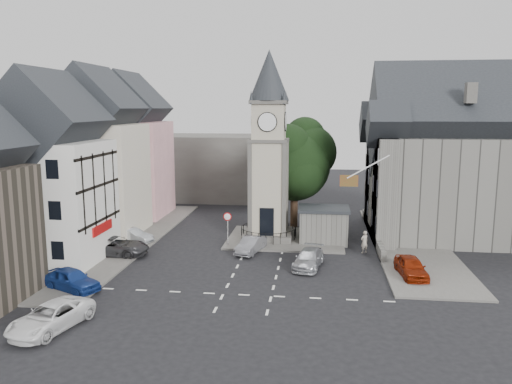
# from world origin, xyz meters

# --- Properties ---
(ground) EXTENTS (120.00, 120.00, 0.00)m
(ground) POSITION_xyz_m (0.00, 0.00, 0.00)
(ground) COLOR black
(ground) RESTS_ON ground
(pavement_west) EXTENTS (6.00, 30.00, 0.14)m
(pavement_west) POSITION_xyz_m (-12.50, 6.00, 0.07)
(pavement_west) COLOR #595651
(pavement_west) RESTS_ON ground
(pavement_east) EXTENTS (6.00, 26.00, 0.14)m
(pavement_east) POSITION_xyz_m (12.00, 8.00, 0.07)
(pavement_east) COLOR #595651
(pavement_east) RESTS_ON ground
(central_island) EXTENTS (10.00, 8.00, 0.16)m
(central_island) POSITION_xyz_m (1.50, 8.00, 0.08)
(central_island) COLOR #595651
(central_island) RESTS_ON ground
(road_markings) EXTENTS (20.00, 8.00, 0.01)m
(road_markings) POSITION_xyz_m (0.00, -5.50, 0.01)
(road_markings) COLOR silver
(road_markings) RESTS_ON ground
(clock_tower) EXTENTS (4.86, 4.86, 16.25)m
(clock_tower) POSITION_xyz_m (0.00, 7.99, 8.12)
(clock_tower) COLOR #4C4944
(clock_tower) RESTS_ON ground
(stone_shelter) EXTENTS (4.30, 3.30, 3.08)m
(stone_shelter) POSITION_xyz_m (4.80, 7.50, 1.55)
(stone_shelter) COLOR #5F5D57
(stone_shelter) RESTS_ON ground
(town_tree) EXTENTS (7.20, 7.20, 10.80)m
(town_tree) POSITION_xyz_m (2.00, 13.00, 6.97)
(town_tree) COLOR black
(town_tree) RESTS_ON ground
(warning_sign_post) EXTENTS (0.70, 0.19, 2.85)m
(warning_sign_post) POSITION_xyz_m (-3.20, 5.43, 2.03)
(warning_sign_post) COLOR black
(warning_sign_post) RESTS_ON ground
(terrace_pink) EXTENTS (8.10, 7.60, 12.80)m
(terrace_pink) POSITION_xyz_m (-15.50, 16.00, 6.58)
(terrace_pink) COLOR #C98A92
(terrace_pink) RESTS_ON ground
(terrace_cream) EXTENTS (8.10, 7.60, 12.80)m
(terrace_cream) POSITION_xyz_m (-15.50, 8.00, 6.58)
(terrace_cream) COLOR beige
(terrace_cream) RESTS_ON ground
(terrace_tudor) EXTENTS (8.10, 7.60, 12.00)m
(terrace_tudor) POSITION_xyz_m (-15.50, 0.00, 6.19)
(terrace_tudor) COLOR silver
(terrace_tudor) RESTS_ON ground
(backdrop_west) EXTENTS (20.00, 10.00, 8.00)m
(backdrop_west) POSITION_xyz_m (-12.00, 28.00, 4.00)
(backdrop_west) COLOR #4C4944
(backdrop_west) RESTS_ON ground
(east_building) EXTENTS (14.40, 11.40, 12.60)m
(east_building) POSITION_xyz_m (15.59, 11.00, 6.26)
(east_building) COLOR #5F5D57
(east_building) RESTS_ON ground
(east_boundary_wall) EXTENTS (0.40, 16.00, 0.90)m
(east_boundary_wall) POSITION_xyz_m (9.20, 10.00, 0.45)
(east_boundary_wall) COLOR #5F5D57
(east_boundary_wall) RESTS_ON ground
(flagpole) EXTENTS (3.68, 0.10, 2.74)m
(flagpole) POSITION_xyz_m (8.00, 4.00, 7.00)
(flagpole) COLOR white
(flagpole) RESTS_ON ground
(car_west_blue) EXTENTS (4.49, 3.30, 1.42)m
(car_west_blue) POSITION_xyz_m (-11.19, -6.00, 0.71)
(car_west_blue) COLOR navy
(car_west_blue) RESTS_ON ground
(car_west_silver) EXTENTS (3.91, 2.30, 1.22)m
(car_west_silver) POSITION_xyz_m (-11.50, 5.41, 0.61)
(car_west_silver) COLOR #AEB2B7
(car_west_silver) RESTS_ON ground
(car_west_grey) EXTENTS (5.38, 2.50, 1.49)m
(car_west_grey) POSITION_xyz_m (-11.50, 1.56, 0.75)
(car_west_grey) COLOR #303033
(car_west_grey) RESTS_ON ground
(car_island_silver) EXTENTS (2.30, 4.07, 1.27)m
(car_island_silver) POSITION_xyz_m (-1.00, 3.64, 0.63)
(car_island_silver) COLOR gray
(car_island_silver) RESTS_ON ground
(car_island_east) EXTENTS (2.54, 4.61, 1.27)m
(car_island_east) POSITION_xyz_m (3.66, 0.50, 0.63)
(car_island_east) COLOR #A2A4AA
(car_island_east) RESTS_ON ground
(car_east_red) EXTENTS (2.05, 4.24, 1.40)m
(car_east_red) POSITION_xyz_m (10.67, -0.74, 0.70)
(car_east_red) COLOR maroon
(car_east_red) RESTS_ON ground
(van_sw_white) EXTENTS (3.41, 5.29, 1.36)m
(van_sw_white) POSITION_xyz_m (-9.50, -11.52, 0.68)
(van_sw_white) COLOR white
(van_sw_white) RESTS_ON ground
(pedestrian) EXTENTS (0.79, 0.72, 1.81)m
(pedestrian) POSITION_xyz_m (8.00, 4.68, 0.90)
(pedestrian) COLOR #A39687
(pedestrian) RESTS_ON ground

